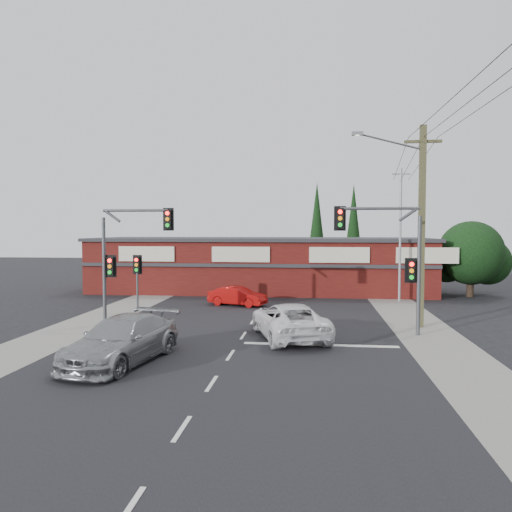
# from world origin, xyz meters

# --- Properties ---
(ground) EXTENTS (120.00, 120.00, 0.00)m
(ground) POSITION_xyz_m (0.00, 0.00, 0.00)
(ground) COLOR black
(ground) RESTS_ON ground
(road_strip) EXTENTS (14.00, 70.00, 0.01)m
(road_strip) POSITION_xyz_m (0.00, 5.00, 0.01)
(road_strip) COLOR black
(road_strip) RESTS_ON ground
(verge_left) EXTENTS (3.00, 70.00, 0.02)m
(verge_left) POSITION_xyz_m (-8.50, 5.00, 0.01)
(verge_left) COLOR gray
(verge_left) RESTS_ON ground
(verge_right) EXTENTS (3.00, 70.00, 0.02)m
(verge_right) POSITION_xyz_m (8.50, 5.00, 0.01)
(verge_right) COLOR gray
(verge_right) RESTS_ON ground
(stop_line) EXTENTS (6.50, 0.35, 0.01)m
(stop_line) POSITION_xyz_m (3.50, -1.50, 0.01)
(stop_line) COLOR silver
(stop_line) RESTS_ON ground
(white_suv) EXTENTS (4.18, 6.19, 1.58)m
(white_suv) POSITION_xyz_m (2.12, -0.22, 0.79)
(white_suv) COLOR white
(white_suv) RESTS_ON ground
(silver_suv) EXTENTS (3.38, 6.10, 1.67)m
(silver_suv) POSITION_xyz_m (-3.78, -5.11, 0.84)
(silver_suv) COLOR gray
(silver_suv) RESTS_ON ground
(red_sedan) EXTENTS (3.97, 2.35, 1.24)m
(red_sedan) POSITION_xyz_m (-1.64, 8.99, 0.62)
(red_sedan) COLOR #9C0B09
(red_sedan) RESTS_ON ground
(lane_dashes) EXTENTS (0.12, 44.79, 0.01)m
(lane_dashes) POSITION_xyz_m (0.00, 3.59, 0.01)
(lane_dashes) COLOR silver
(lane_dashes) RESTS_ON ground
(shop_building) EXTENTS (27.30, 8.40, 4.22)m
(shop_building) POSITION_xyz_m (-0.99, 16.99, 2.13)
(shop_building) COLOR #49110E
(shop_building) RESTS_ON ground
(tree_cluster) EXTENTS (5.90, 5.10, 5.50)m
(tree_cluster) POSITION_xyz_m (14.69, 15.44, 2.90)
(tree_cluster) COLOR #2D2116
(tree_cluster) RESTS_ON ground
(conifer_near) EXTENTS (1.80, 1.80, 9.25)m
(conifer_near) POSITION_xyz_m (3.50, 24.00, 5.48)
(conifer_near) COLOR #2D2116
(conifer_near) RESTS_ON ground
(conifer_far) EXTENTS (1.80, 1.80, 9.25)m
(conifer_far) POSITION_xyz_m (7.00, 26.00, 5.48)
(conifer_far) COLOR #2D2116
(conifer_far) RESTS_ON ground
(traffic_mast_left) EXTENTS (3.77, 0.27, 5.97)m
(traffic_mast_left) POSITION_xyz_m (-6.43, 2.00, 3.93)
(traffic_mast_left) COLOR #47494C
(traffic_mast_left) RESTS_ON ground
(traffic_mast_right) EXTENTS (3.96, 0.27, 5.97)m
(traffic_mast_right) POSITION_xyz_m (6.86, 1.00, 3.95)
(traffic_mast_right) COLOR #47494C
(traffic_mast_right) RESTS_ON ground
(pedestal_signal) EXTENTS (0.55, 0.27, 3.38)m
(pedestal_signal) POSITION_xyz_m (-7.20, 6.01, 2.41)
(pedestal_signal) COLOR #47494C
(pedestal_signal) RESTS_ON ground
(utility_pole) EXTENTS (4.38, 0.59, 10.00)m
(utility_pole) POSITION_xyz_m (8.36, 2.99, 5.40)
(utility_pole) COLOR brown
(utility_pole) RESTS_ON ground
(steel_pole) EXTENTS (1.20, 0.16, 9.00)m
(steel_pole) POSITION_xyz_m (9.00, 12.00, 4.70)
(steel_pole) COLOR gray
(steel_pole) RESTS_ON ground
(power_lines) EXTENTS (2.01, 29.00, 1.22)m
(power_lines) POSITION_xyz_m (8.47, -2.47, 9.04)
(power_lines) COLOR black
(power_lines) RESTS_ON ground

